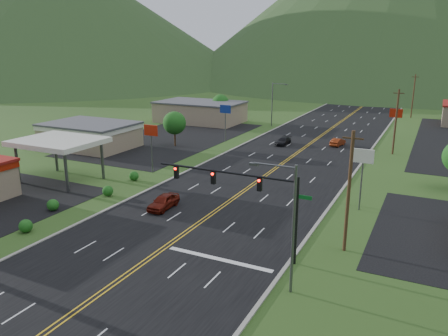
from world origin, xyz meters
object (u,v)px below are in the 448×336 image
at_px(streetlight_west, 274,101).
at_px(streetlight_east, 289,221).
at_px(traffic_signal, 247,191).
at_px(car_red_near, 164,202).
at_px(car_red_far, 338,142).
at_px(gas_canopy, 59,143).
at_px(car_dark_mid, 283,141).

bearing_deg(streetlight_west, streetlight_east, -69.14).
xyz_separation_m(traffic_signal, streetlight_east, (4.70, -4.00, -0.15)).
bearing_deg(car_red_near, streetlight_east, -31.76).
bearing_deg(car_red_far, traffic_signal, 102.45).
height_order(gas_canopy, car_dark_mid, gas_canopy).
relative_size(traffic_signal, streetlight_west, 1.46).
bearing_deg(car_red_near, car_red_far, 73.68).
height_order(streetlight_west, car_red_near, streetlight_west).
relative_size(streetlight_east, car_dark_mid, 2.15).
bearing_deg(streetlight_east, streetlight_west, 110.86).
relative_size(car_red_near, car_red_far, 1.12).
distance_m(traffic_signal, car_red_far, 43.35).
bearing_deg(car_red_near, streetlight_west, 95.53).
bearing_deg(traffic_signal, streetlight_east, -40.39).
distance_m(traffic_signal, car_dark_mid, 41.38).
bearing_deg(traffic_signal, car_dark_mid, 104.66).
distance_m(streetlight_west, car_dark_mid, 18.56).
distance_m(streetlight_east, gas_canopy, 35.28).
bearing_deg(streetlight_east, car_red_far, 97.99).
xyz_separation_m(gas_canopy, car_dark_mid, (18.08, 31.77, -4.26)).
bearing_deg(traffic_signal, streetlight_west, 107.97).
bearing_deg(gas_canopy, car_red_near, -8.72).
xyz_separation_m(streetlight_east, car_red_near, (-16.34, 9.42, -4.44)).
distance_m(streetlight_east, car_red_near, 19.38).
distance_m(car_red_near, car_red_far, 38.87).
distance_m(traffic_signal, car_red_near, 13.64).
bearing_deg(gas_canopy, streetlight_west, 77.87).
distance_m(gas_canopy, car_red_near, 17.53).
xyz_separation_m(traffic_signal, car_red_far, (-1.91, 43.05, -4.69)).
height_order(car_red_near, car_red_far, car_red_near).
bearing_deg(streetlight_west, traffic_signal, -72.03).
height_order(streetlight_east, car_dark_mid, streetlight_east).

